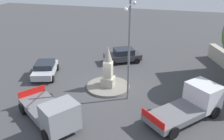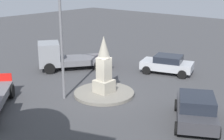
{
  "view_description": "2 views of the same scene",
  "coord_description": "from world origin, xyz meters",
  "px_view_note": "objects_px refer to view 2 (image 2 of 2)",
  "views": [
    {
      "loc": [
        17.82,
        5.24,
        9.94
      ],
      "look_at": [
        0.55,
        0.5,
        1.95
      ],
      "focal_mm": 38.51,
      "sensor_mm": 36.0,
      "label": 1
    },
    {
      "loc": [
        -11.99,
        13.07,
        7.09
      ],
      "look_at": [
        -0.22,
        -0.5,
        1.54
      ],
      "focal_mm": 48.56,
      "sensor_mm": 36.0,
      "label": 2
    }
  ],
  "objects_px": {
    "monument": "(104,68)",
    "truck_grey_parked_left": "(63,57)",
    "car_dark_grey_far_side": "(196,109)",
    "car_silver_near_island": "(167,64)",
    "streetlamp": "(61,21)"
  },
  "relations": [
    {
      "from": "streetlamp",
      "to": "car_dark_grey_far_side",
      "type": "xyz_separation_m",
      "value": [
        -7.54,
        -2.14,
        -3.93
      ]
    },
    {
      "from": "car_dark_grey_far_side",
      "to": "truck_grey_parked_left",
      "type": "height_order",
      "value": "truck_grey_parked_left"
    },
    {
      "from": "monument",
      "to": "streetlamp",
      "type": "bearing_deg",
      "value": 54.97
    },
    {
      "from": "monument",
      "to": "streetlamp",
      "type": "xyz_separation_m",
      "value": [
        1.43,
        2.04,
        2.97
      ]
    },
    {
      "from": "monument",
      "to": "truck_grey_parked_left",
      "type": "relative_size",
      "value": 0.64
    },
    {
      "from": "monument",
      "to": "car_silver_near_island",
      "type": "distance_m",
      "value": 6.55
    },
    {
      "from": "monument",
      "to": "car_silver_near_island",
      "type": "relative_size",
      "value": 0.84
    },
    {
      "from": "monument",
      "to": "truck_grey_parked_left",
      "type": "height_order",
      "value": "monument"
    },
    {
      "from": "monument",
      "to": "car_dark_grey_far_side",
      "type": "bearing_deg",
      "value": -179.06
    },
    {
      "from": "car_dark_grey_far_side",
      "to": "car_silver_near_island",
      "type": "distance_m",
      "value": 8.36
    },
    {
      "from": "streetlamp",
      "to": "car_silver_near_island",
      "type": "height_order",
      "value": "streetlamp"
    },
    {
      "from": "car_dark_grey_far_side",
      "to": "monument",
      "type": "bearing_deg",
      "value": 0.94
    },
    {
      "from": "monument",
      "to": "car_silver_near_island",
      "type": "bearing_deg",
      "value": -95.79
    },
    {
      "from": "car_dark_grey_far_side",
      "to": "car_silver_near_island",
      "type": "bearing_deg",
      "value": -49.29
    },
    {
      "from": "car_dark_grey_far_side",
      "to": "streetlamp",
      "type": "bearing_deg",
      "value": 15.83
    }
  ]
}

